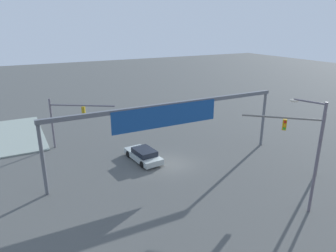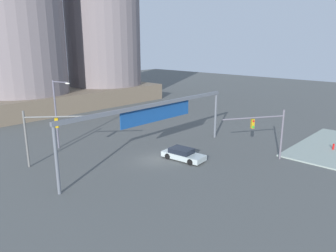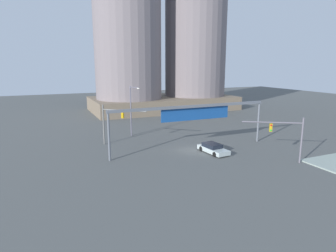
{
  "view_description": "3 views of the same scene",
  "coord_description": "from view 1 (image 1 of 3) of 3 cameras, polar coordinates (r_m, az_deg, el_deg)",
  "views": [
    {
      "loc": [
        12.48,
        23.31,
        12.55
      ],
      "look_at": [
        -0.99,
        -2.29,
        2.93
      ],
      "focal_mm": 32.86,
      "sensor_mm": 36.0,
      "label": 1
    },
    {
      "loc": [
        -22.48,
        -22.28,
        11.91
      ],
      "look_at": [
        1.19,
        -0.37,
        3.53
      ],
      "focal_mm": 34.13,
      "sensor_mm": 36.0,
      "label": 2
    },
    {
      "loc": [
        -18.16,
        -33.02,
        11.26
      ],
      "look_at": [
        -2.33,
        2.96,
        2.98
      ],
      "focal_mm": 31.51,
      "sensor_mm": 36.0,
      "label": 3
    }
  ],
  "objects": [
    {
      "name": "ground_plane",
      "position": [
        29.27,
        0.37,
        -6.99
      ],
      "size": [
        174.18,
        174.18,
        0.0
      ],
      "primitive_type": "plane",
      "color": "#4E5150"
    },
    {
      "name": "traffic_signal_near_corner",
      "position": [
        28.28,
        23.56,
        -1.16
      ],
      "size": [
        5.07,
        4.55,
        5.69
      ],
      "rotation": [
        0.0,
        0.0,
        -0.73
      ],
      "color": "slate",
      "rests_on": "ground"
    },
    {
      "name": "traffic_signal_opposite_side",
      "position": [
        33.27,
        -18.08,
        1.9
      ],
      "size": [
        5.87,
        3.79,
        5.34
      ],
      "rotation": [
        0.0,
        0.0,
        2.58
      ],
      "color": "slate",
      "rests_on": "ground"
    },
    {
      "name": "streetlamp_curved_arm",
      "position": [
        22.68,
        25.5,
        -4.01
      ],
      "size": [
        0.98,
        2.38,
        7.91
      ],
      "rotation": [
        0.0,
        0.0,
        -1.25
      ],
      "color": "slate",
      "rests_on": "ground"
    },
    {
      "name": "overhead_sign_gantry",
      "position": [
        26.99,
        0.49,
        2.32
      ],
      "size": [
        22.43,
        0.43,
        6.04
      ],
      "color": "slate",
      "rests_on": "ground"
    },
    {
      "name": "sedan_car_approaching",
      "position": [
        29.81,
        -4.56,
        -5.35
      ],
      "size": [
        2.34,
        4.74,
        1.21
      ],
      "rotation": [
        0.0,
        0.0,
        -1.47
      ],
      "color": "#ACBAB8",
      "rests_on": "ground"
    }
  ]
}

